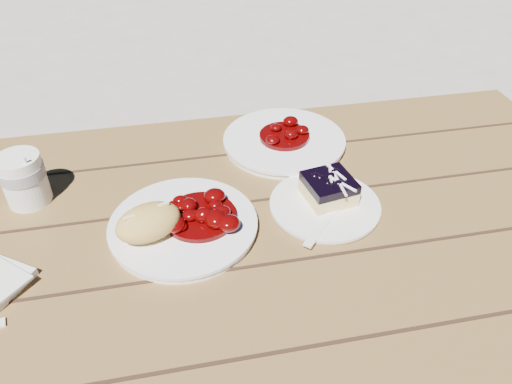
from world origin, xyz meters
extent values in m
cube|color=brown|center=(0.00, 0.00, 0.72)|extent=(2.00, 0.80, 0.05)
cube|color=brown|center=(0.88, 0.32, 0.35)|extent=(0.07, 0.07, 0.70)
cube|color=brown|center=(0.00, 0.65, 0.44)|extent=(1.80, 0.25, 0.04)
cube|color=brown|center=(0.80, 0.65, 0.21)|extent=(0.06, 0.06, 0.42)
cylinder|color=white|center=(0.17, 0.03, 0.76)|extent=(0.25, 0.25, 0.02)
ellipsoid|color=gold|center=(0.12, 0.01, 0.79)|extent=(0.13, 0.11, 0.06)
cylinder|color=white|center=(0.43, 0.04, 0.76)|extent=(0.19, 0.19, 0.01)
cube|color=#F3D884|center=(0.44, 0.05, 0.77)|extent=(0.09, 0.09, 0.03)
cube|color=black|center=(0.44, 0.05, 0.80)|extent=(0.09, 0.09, 0.02)
cylinder|color=white|center=(-0.10, 0.16, 0.80)|extent=(0.08, 0.08, 0.10)
cylinder|color=white|center=(0.40, 0.26, 0.76)|extent=(0.25, 0.25, 0.02)
camera|label=1|loc=(0.17, -0.62, 1.33)|focal=35.00mm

